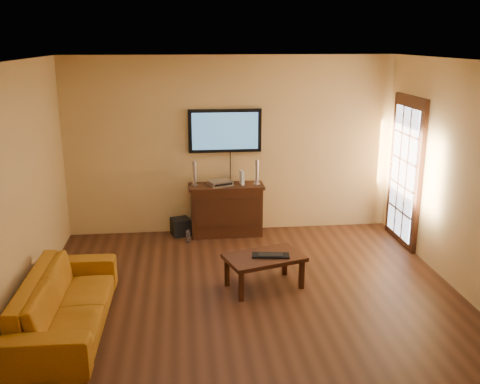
{
  "coord_description": "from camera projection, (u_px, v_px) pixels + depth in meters",
  "views": [
    {
      "loc": [
        -0.74,
        -5.5,
        2.92
      ],
      "look_at": [
        -0.05,
        0.8,
        1.1
      ],
      "focal_mm": 40.0,
      "sensor_mm": 36.0,
      "label": 1
    }
  ],
  "objects": [
    {
      "name": "keyboard",
      "position": [
        271.0,
        255.0,
        6.41
      ],
      "size": [
        0.46,
        0.23,
        0.03
      ],
      "color": "black",
      "rests_on": "coffee_table"
    },
    {
      "name": "speaker_right",
      "position": [
        257.0,
        173.0,
        8.08
      ],
      "size": [
        0.1,
        0.1,
        0.38
      ],
      "color": "silver",
      "rests_on": "media_console"
    },
    {
      "name": "bottle",
      "position": [
        188.0,
        236.0,
        7.94
      ],
      "size": [
        0.07,
        0.07,
        0.2
      ],
      "color": "white",
      "rests_on": "ground"
    },
    {
      "name": "french_door",
      "position": [
        405.0,
        173.0,
        7.73
      ],
      "size": [
        0.07,
        1.02,
        2.22
      ],
      "color": "black",
      "rests_on": "ground"
    },
    {
      "name": "sofa",
      "position": [
        65.0,
        293.0,
        5.51
      ],
      "size": [
        0.61,
        2.02,
        0.79
      ],
      "primitive_type": "imported",
      "rotation": [
        0.0,
        0.0,
        1.56
      ],
      "color": "#A76512",
      "rests_on": "ground"
    },
    {
      "name": "game_console",
      "position": [
        242.0,
        177.0,
        8.1
      ],
      "size": [
        0.06,
        0.16,
        0.21
      ],
      "primitive_type": "cube",
      "rotation": [
        0.0,
        0.0,
        0.14
      ],
      "color": "white",
      "rests_on": "media_console"
    },
    {
      "name": "media_console",
      "position": [
        226.0,
        210.0,
        8.19
      ],
      "size": [
        1.13,
        0.43,
        0.79
      ],
      "color": "black",
      "rests_on": "ground"
    },
    {
      "name": "ground_plane",
      "position": [
        252.0,
        303.0,
        6.14
      ],
      "size": [
        5.0,
        5.0,
        0.0
      ],
      "primitive_type": "plane",
      "color": "#351B0E",
      "rests_on": "ground"
    },
    {
      "name": "subwoofer",
      "position": [
        181.0,
        227.0,
        8.24
      ],
      "size": [
        0.33,
        0.33,
        0.26
      ],
      "primitive_type": "cube",
      "rotation": [
        0.0,
        0.0,
        0.3
      ],
      "color": "black",
      "rests_on": "ground"
    },
    {
      "name": "room_walls",
      "position": [
        246.0,
        148.0,
        6.27
      ],
      "size": [
        5.0,
        5.0,
        5.0
      ],
      "color": "tan",
      "rests_on": "ground"
    },
    {
      "name": "speaker_left",
      "position": [
        195.0,
        174.0,
        8.01
      ],
      "size": [
        0.1,
        0.1,
        0.37
      ],
      "color": "silver",
      "rests_on": "media_console"
    },
    {
      "name": "coffee_table",
      "position": [
        264.0,
        260.0,
        6.44
      ],
      "size": [
        1.04,
        0.8,
        0.41
      ],
      "color": "black",
      "rests_on": "ground"
    },
    {
      "name": "television",
      "position": [
        225.0,
        131.0,
        8.03
      ],
      "size": [
        1.1,
        0.08,
        0.65
      ],
      "color": "black",
      "rests_on": "ground"
    },
    {
      "name": "av_receiver",
      "position": [
        220.0,
        183.0,
        8.05
      ],
      "size": [
        0.4,
        0.34,
        0.08
      ],
      "primitive_type": "cube",
      "rotation": [
        0.0,
        0.0,
        0.35
      ],
      "color": "silver",
      "rests_on": "media_console"
    }
  ]
}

